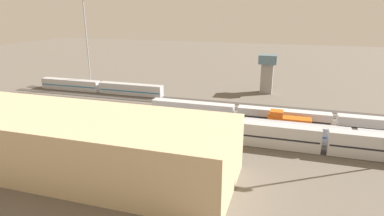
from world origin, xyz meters
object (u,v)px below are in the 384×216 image
(train_on_track_3, at_px, (283,117))
(maintenance_shed, at_px, (77,143))
(train_on_track_0, at_px, (100,87))
(train_on_track_4, at_px, (288,123))
(control_tower, at_px, (267,71))
(light_mast_0, at_px, (86,33))
(train_on_track_6, at_px, (324,141))
(train_on_track_5, at_px, (192,121))

(train_on_track_3, relative_size, maintenance_shed, 1.24)
(train_on_track_3, relative_size, train_on_track_0, 1.51)
(train_on_track_4, distance_m, train_on_track_0, 67.24)
(train_on_track_4, bearing_deg, train_on_track_3, -76.48)
(train_on_track_3, xyz_separation_m, control_tower, (6.77, -31.95, 5.84))
(train_on_track_3, xyz_separation_m, train_on_track_0, (63.00, -15.00, 0.00))
(train_on_track_4, distance_m, light_mast_0, 76.22)
(train_on_track_6, bearing_deg, light_mast_0, -23.38)
(train_on_track_3, relative_size, train_on_track_4, 7.14)
(train_on_track_3, height_order, train_on_track_6, train_on_track_6)
(train_on_track_0, bearing_deg, light_mast_0, -30.40)
(train_on_track_0, bearing_deg, train_on_track_6, 157.25)
(light_mast_0, bearing_deg, train_on_track_5, 149.10)
(maintenance_shed, bearing_deg, train_on_track_6, -154.85)
(maintenance_shed, relative_size, control_tower, 4.28)
(train_on_track_4, bearing_deg, maintenance_shed, 40.00)
(maintenance_shed, bearing_deg, train_on_track_0, -61.19)
(control_tower, bearing_deg, train_on_track_0, 16.78)
(train_on_track_0, height_order, light_mast_0, light_mast_0)
(train_on_track_5, height_order, train_on_track_6, train_on_track_6)
(train_on_track_3, distance_m, light_mast_0, 73.74)
(train_on_track_5, bearing_deg, train_on_track_0, -30.97)
(control_tower, bearing_deg, train_on_track_4, 102.17)
(train_on_track_6, relative_size, maintenance_shed, 0.82)
(train_on_track_5, relative_size, train_on_track_4, 11.98)
(light_mast_0, bearing_deg, train_on_track_3, 164.97)
(train_on_track_3, height_order, train_on_track_4, train_on_track_4)
(light_mast_0, bearing_deg, maintenance_shed, 122.01)
(train_on_track_3, xyz_separation_m, train_on_track_4, (-1.20, 5.00, 0.16))
(control_tower, bearing_deg, train_on_track_3, 101.96)
(maintenance_shed, xyz_separation_m, control_tower, (-28.43, -67.50, 2.60))
(train_on_track_3, height_order, light_mast_0, light_mast_0)
(control_tower, bearing_deg, train_on_track_5, 70.85)
(train_on_track_5, xyz_separation_m, train_on_track_3, (-21.34, -10.00, -0.02))
(train_on_track_5, xyz_separation_m, light_mast_0, (47.66, -28.52, 18.27))
(train_on_track_3, bearing_deg, light_mast_0, -15.03)
(light_mast_0, height_order, control_tower, light_mast_0)
(light_mast_0, relative_size, maintenance_shed, 0.57)
(train_on_track_0, bearing_deg, control_tower, -163.22)
(maintenance_shed, bearing_deg, light_mast_0, -57.99)
(train_on_track_0, distance_m, train_on_track_6, 77.59)
(train_on_track_4, bearing_deg, light_mast_0, -18.52)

